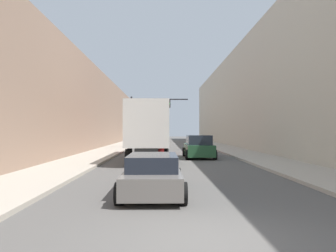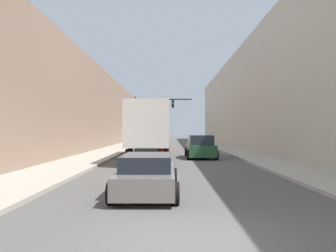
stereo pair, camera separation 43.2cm
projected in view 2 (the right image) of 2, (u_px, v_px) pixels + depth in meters
name	position (u px, v px, depth m)	size (l,w,h in m)	color
ground_plane	(191.00, 240.00, 6.21)	(200.00, 200.00, 0.00)	#565451
sidewalk_right	(229.00, 148.00, 36.17)	(3.24, 80.00, 0.15)	#B2A899
sidewalk_left	(118.00, 148.00, 36.24)	(3.24, 80.00, 0.15)	#B2A899
building_right	(271.00, 95.00, 36.22)	(6.00, 80.00, 11.87)	#BCB29E
building_left	(77.00, 109.00, 36.32)	(6.00, 80.00, 8.82)	#997A66
semi_truck	(152.00, 129.00, 24.32)	(2.54, 13.14, 3.83)	silver
sedan_car	(147.00, 174.00, 10.86)	(2.02, 4.74, 1.30)	slate
suv_car	(200.00, 147.00, 24.50)	(2.20, 4.45, 1.71)	#234C2D
traffic_signal_gantry	(149.00, 112.00, 37.33)	(6.54, 0.35, 5.90)	black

